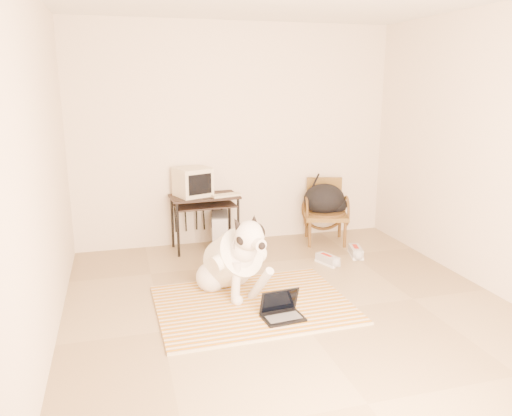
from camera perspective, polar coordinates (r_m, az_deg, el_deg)
name	(u,v)px	position (r m, az deg, el deg)	size (l,w,h in m)	color
floor	(296,314)	(4.52, 4.63, -12.00)	(4.50, 4.50, 0.00)	#8E7957
wall_back	(236,136)	(6.25, -2.32, 8.28)	(4.50, 4.50, 0.00)	beige
wall_front	(499,249)	(2.21, 25.98, -4.23)	(4.50, 4.50, 0.00)	beige
wall_left	(36,175)	(3.89, -23.81, 3.47)	(4.50, 4.50, 0.00)	beige
wall_right	(503,154)	(5.16, 26.39, 5.57)	(4.50, 4.50, 0.00)	beige
rug	(253,304)	(4.67, -0.33, -10.94)	(1.76, 1.36, 0.02)	#B46609
dog	(233,260)	(4.77, -2.64, -6.01)	(0.66, 1.10, 0.87)	silver
laptop	(282,311)	(4.39, 2.94, -11.64)	(0.37, 0.28, 0.24)	black
computer_desk	(205,203)	(6.03, -5.88, 0.54)	(0.83, 0.50, 0.67)	black
crt_monitor	(193,182)	(5.99, -7.23, 2.97)	(0.48, 0.46, 0.34)	beige
desk_keyboard	(226,195)	(5.97, -3.43, 1.47)	(0.36, 0.13, 0.02)	beige
pc_tower	(220,231)	(6.16, -4.16, -2.60)	(0.27, 0.49, 0.43)	#535356
rattan_chair	(325,211)	(6.42, 7.93, -0.31)	(0.65, 0.63, 0.80)	brown
backpack	(326,200)	(6.37, 8.01, 0.90)	(0.57, 0.43, 0.39)	black
sneaker_left	(327,260)	(5.71, 8.17, -5.90)	(0.21, 0.32, 0.10)	white
sneaker_right	(356,252)	(6.02, 11.32, -4.94)	(0.20, 0.34, 0.11)	white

